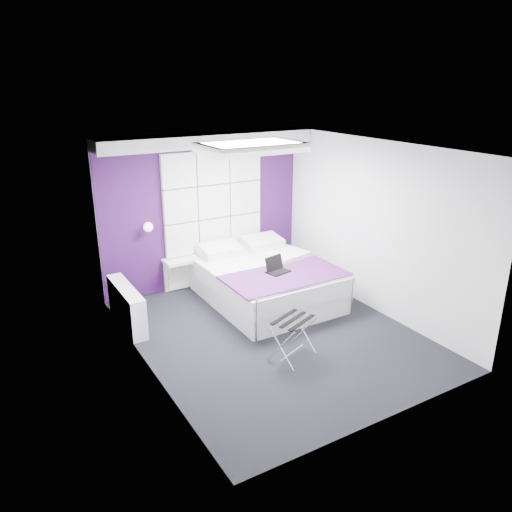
{
  "coord_description": "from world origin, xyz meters",
  "views": [
    {
      "loc": [
        -3.4,
        -5.31,
        3.42
      ],
      "look_at": [
        -0.07,
        0.35,
        1.07
      ],
      "focal_mm": 35.0,
      "sensor_mm": 36.0,
      "label": 1
    }
  ],
  "objects_px": {
    "wall_lamp": "(147,226)",
    "luggage_rack": "(292,338)",
    "radiator": "(127,306)",
    "bed": "(266,281)",
    "nightstand": "(178,261)",
    "laptop": "(277,268)"
  },
  "relations": [
    {
      "from": "wall_lamp",
      "to": "radiator",
      "type": "distance_m",
      "value": 1.35
    },
    {
      "from": "bed",
      "to": "laptop",
      "type": "distance_m",
      "value": 0.52
    },
    {
      "from": "radiator",
      "to": "nightstand",
      "type": "xyz_separation_m",
      "value": [
        1.1,
        0.72,
        0.27
      ]
    },
    {
      "from": "wall_lamp",
      "to": "luggage_rack",
      "type": "bearing_deg",
      "value": -71.16
    },
    {
      "from": "radiator",
      "to": "luggage_rack",
      "type": "xyz_separation_m",
      "value": [
        1.57,
        -1.96,
        -0.03
      ]
    },
    {
      "from": "wall_lamp",
      "to": "radiator",
      "type": "bearing_deg",
      "value": -130.1
    },
    {
      "from": "nightstand",
      "to": "bed",
      "type": "bearing_deg",
      "value": -42.04
    },
    {
      "from": "radiator",
      "to": "bed",
      "type": "distance_m",
      "value": 2.21
    },
    {
      "from": "bed",
      "to": "laptop",
      "type": "xyz_separation_m",
      "value": [
        -0.04,
        -0.37,
        0.36
      ]
    },
    {
      "from": "wall_lamp",
      "to": "bed",
      "type": "xyz_separation_m",
      "value": [
        1.56,
        -1.03,
        -0.89
      ]
    },
    {
      "from": "wall_lamp",
      "to": "bed",
      "type": "relative_size",
      "value": 0.07
    },
    {
      "from": "radiator",
      "to": "laptop",
      "type": "xyz_separation_m",
      "value": [
        2.16,
        -0.64,
        0.39
      ]
    },
    {
      "from": "bed",
      "to": "luggage_rack",
      "type": "bearing_deg",
      "value": -110.49
    },
    {
      "from": "radiator",
      "to": "bed",
      "type": "bearing_deg",
      "value": -6.97
    },
    {
      "from": "radiator",
      "to": "luggage_rack",
      "type": "bearing_deg",
      "value": -51.31
    },
    {
      "from": "wall_lamp",
      "to": "radiator",
      "type": "relative_size",
      "value": 0.12
    },
    {
      "from": "wall_lamp",
      "to": "bed",
      "type": "distance_m",
      "value": 2.07
    },
    {
      "from": "bed",
      "to": "laptop",
      "type": "bearing_deg",
      "value": -95.36
    },
    {
      "from": "radiator",
      "to": "laptop",
      "type": "relative_size",
      "value": 3.54
    },
    {
      "from": "radiator",
      "to": "wall_lamp",
      "type": "bearing_deg",
      "value": 49.9
    },
    {
      "from": "laptop",
      "to": "nightstand",
      "type": "bearing_deg",
      "value": 114.72
    },
    {
      "from": "bed",
      "to": "nightstand",
      "type": "height_order",
      "value": "bed"
    }
  ]
}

